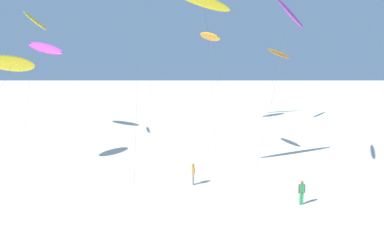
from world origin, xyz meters
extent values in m
ellipsoid|color=orange|center=(13.23, 59.74, 9.48)|extent=(5.22, 7.53, 2.14)
ellipsoid|color=#19B2B7|center=(13.23, 59.74, 9.51)|extent=(4.92, 7.33, 1.61)
cylinder|color=#4C4C51|center=(11.26, 55.13, 4.70)|extent=(3.95, 9.24, 9.40)
cylinder|color=#4C4C51|center=(-2.67, 25.04, 8.45)|extent=(0.33, 4.34, 16.90)
cylinder|color=#4C4C51|center=(21.54, 46.18, 9.97)|extent=(2.69, 3.44, 19.93)
ellipsoid|color=yellow|center=(-14.08, 33.07, 8.85)|extent=(3.36, 5.22, 2.24)
ellipsoid|color=blue|center=(-14.08, 33.07, 8.88)|extent=(2.56, 5.09, 1.40)
ellipsoid|color=yellow|center=(2.45, 58.51, 16.51)|extent=(8.46, 5.10, 3.52)
ellipsoid|color=black|center=(2.45, 58.51, 16.54)|extent=(8.07, 4.57, 2.67)
cylinder|color=#4C4C51|center=(3.77, 54.11, 8.22)|extent=(2.66, 8.83, 16.45)
ellipsoid|color=orange|center=(2.55, 36.25, 11.16)|extent=(2.52, 5.16, 1.10)
ellipsoid|color=blue|center=(2.55, 36.25, 11.20)|extent=(1.60, 5.05, 0.53)
cylinder|color=#4C4C51|center=(2.78, 34.01, 5.53)|extent=(0.48, 4.50, 11.07)
ellipsoid|color=purple|center=(-16.66, 50.51, 10.21)|extent=(5.81, 4.43, 2.33)
ellipsoid|color=black|center=(-16.66, 50.51, 10.24)|extent=(5.44, 4.05, 1.63)
cylinder|color=#4C4C51|center=(-18.06, 46.52, 5.06)|extent=(2.82, 8.00, 10.13)
ellipsoid|color=purple|center=(8.59, 30.48, 12.64)|extent=(4.49, 8.38, 2.60)
ellipsoid|color=#19B2B7|center=(8.59, 30.48, 12.67)|extent=(4.09, 8.22, 1.97)
cylinder|color=#4C4C51|center=(7.10, 29.32, 6.28)|extent=(3.01, 2.36, 12.57)
cylinder|color=#4C4C51|center=(-3.75, 46.39, 10.87)|extent=(0.83, 8.91, 21.75)
ellipsoid|color=yellow|center=(-15.22, 43.13, 12.91)|extent=(1.43, 5.93, 2.43)
ellipsoid|color=green|center=(-15.22, 43.13, 12.94)|extent=(0.77, 5.85, 1.75)
cylinder|color=#4C4C51|center=(-15.71, 41.60, 6.42)|extent=(1.01, 3.08, 12.85)
cylinder|color=#338E56|center=(8.00, 23.08, 0.42)|extent=(0.14, 0.14, 0.84)
cylinder|color=#338E56|center=(8.16, 23.12, 0.42)|extent=(0.14, 0.14, 0.84)
cube|color=#338C4C|center=(8.08, 23.10, 1.10)|extent=(0.34, 0.27, 0.53)
cylinder|color=brown|center=(7.88, 23.04, 1.06)|extent=(0.09, 0.09, 0.56)
cylinder|color=brown|center=(8.29, 23.15, 1.06)|extent=(0.09, 0.09, 0.56)
sphere|color=brown|center=(8.08, 23.10, 1.51)|extent=(0.21, 0.21, 0.21)
cylinder|color=slate|center=(1.05, 27.56, 0.43)|extent=(0.14, 0.14, 0.86)
cylinder|color=slate|center=(1.02, 27.72, 0.43)|extent=(0.14, 0.14, 0.86)
cube|color=orange|center=(1.03, 27.64, 1.13)|extent=(0.26, 0.33, 0.53)
cylinder|color=#9E7051|center=(1.08, 27.43, 1.09)|extent=(0.09, 0.09, 0.56)
cylinder|color=#9E7051|center=(0.99, 27.84, 1.09)|extent=(0.09, 0.09, 0.56)
sphere|color=#9E7051|center=(1.03, 27.64, 1.53)|extent=(0.21, 0.21, 0.21)
camera|label=1|loc=(0.96, -6.08, 9.94)|focal=43.56mm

